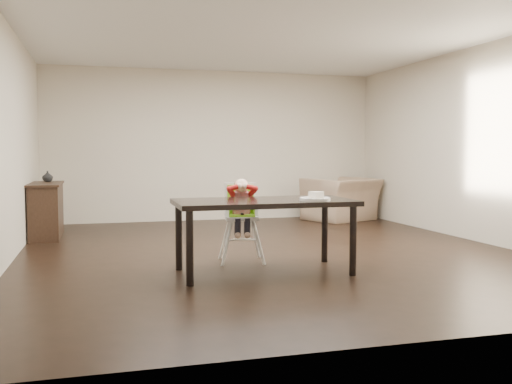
% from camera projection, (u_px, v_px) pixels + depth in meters
% --- Properties ---
extents(ground, '(7.00, 7.00, 0.00)m').
position_uv_depth(ground, '(270.00, 252.00, 7.08)').
color(ground, black).
rests_on(ground, ground).
extents(room_walls, '(6.02, 7.02, 2.71)m').
position_uv_depth(room_walls, '(271.00, 101.00, 6.95)').
color(room_walls, beige).
rests_on(room_walls, ground).
extents(dining_table, '(1.80, 0.90, 0.75)m').
position_uv_depth(dining_table, '(264.00, 208.00, 5.80)').
color(dining_table, black).
rests_on(dining_table, ground).
extents(high_chair, '(0.44, 0.44, 0.94)m').
position_uv_depth(high_chair, '(241.00, 203.00, 6.42)').
color(high_chair, white).
rests_on(high_chair, ground).
extents(plate, '(0.37, 0.37, 0.09)m').
position_uv_depth(plate, '(315.00, 197.00, 5.70)').
color(plate, white).
rests_on(plate, dining_table).
extents(armchair, '(1.37, 1.16, 1.02)m').
position_uv_depth(armchair, '(341.00, 192.00, 10.32)').
color(armchair, '#9C7F63').
rests_on(armchair, ground).
extents(sideboard, '(0.44, 1.26, 0.79)m').
position_uv_depth(sideboard, '(46.00, 210.00, 8.26)').
color(sideboard, black).
rests_on(sideboard, ground).
extents(vase, '(0.21, 0.21, 0.16)m').
position_uv_depth(vase, '(48.00, 177.00, 8.55)').
color(vase, '#99999E').
rests_on(vase, sideboard).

